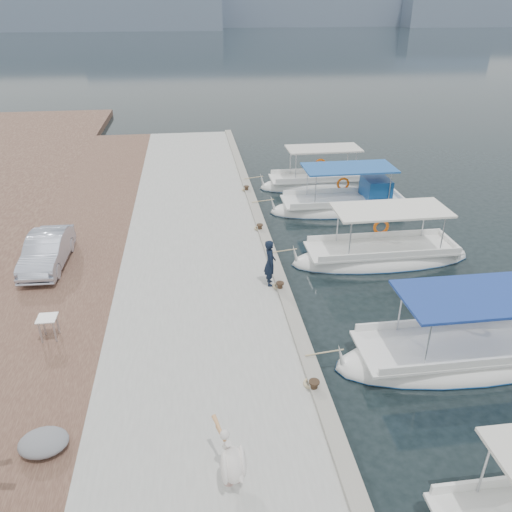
{
  "coord_description": "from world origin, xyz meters",
  "views": [
    {
      "loc": [
        -3.11,
        -13.0,
        9.45
      ],
      "look_at": [
        -1.0,
        2.86,
        1.2
      ],
      "focal_mm": 35.0,
      "sensor_mm": 36.0,
      "label": 1
    }
  ],
  "objects_px": {
    "fishing_caique_d": "(344,206)",
    "pelican": "(232,462)",
    "fishing_caique_e": "(318,185)",
    "parked_car": "(47,251)",
    "fishing_caique_c": "(381,258)",
    "fisherman": "(270,263)",
    "fishing_caique_b": "(464,356)"
  },
  "relations": [
    {
      "from": "fishing_caique_d",
      "to": "fishing_caique_e",
      "type": "bearing_deg",
      "value": 96.92
    },
    {
      "from": "parked_car",
      "to": "pelican",
      "type": "bearing_deg",
      "value": -58.58
    },
    {
      "from": "fishing_caique_c",
      "to": "fishing_caique_d",
      "type": "bearing_deg",
      "value": 88.99
    },
    {
      "from": "fishing_caique_d",
      "to": "parked_car",
      "type": "height_order",
      "value": "fishing_caique_d"
    },
    {
      "from": "fishing_caique_e",
      "to": "fisherman",
      "type": "bearing_deg",
      "value": -112.19
    },
    {
      "from": "fishing_caique_b",
      "to": "fisherman",
      "type": "bearing_deg",
      "value": 140.21
    },
    {
      "from": "pelican",
      "to": "parked_car",
      "type": "bearing_deg",
      "value": 120.04
    },
    {
      "from": "fishing_caique_c",
      "to": "pelican",
      "type": "distance_m",
      "value": 12.24
    },
    {
      "from": "fishing_caique_b",
      "to": "pelican",
      "type": "bearing_deg",
      "value": -152.81
    },
    {
      "from": "fishing_caique_e",
      "to": "fishing_caique_d",
      "type": "bearing_deg",
      "value": -83.08
    },
    {
      "from": "fishing_caique_b",
      "to": "parked_car",
      "type": "height_order",
      "value": "fishing_caique_b"
    },
    {
      "from": "fishing_caique_c",
      "to": "parked_car",
      "type": "bearing_deg",
      "value": 178.48
    },
    {
      "from": "fishing_caique_d",
      "to": "fishing_caique_c",
      "type": "bearing_deg",
      "value": -91.01
    },
    {
      "from": "fishing_caique_d",
      "to": "fisherman",
      "type": "xyz_separation_m",
      "value": [
        -5.0,
        -7.6,
        1.16
      ]
    },
    {
      "from": "fishing_caique_e",
      "to": "fisherman",
      "type": "xyz_separation_m",
      "value": [
        -4.57,
        -11.19,
        1.22
      ]
    },
    {
      "from": "parked_car",
      "to": "fishing_caique_d",
      "type": "bearing_deg",
      "value": 22.92
    },
    {
      "from": "fishing_caique_e",
      "to": "parked_car",
      "type": "distance_m",
      "value": 15.37
    },
    {
      "from": "fishing_caique_c",
      "to": "fisherman",
      "type": "distance_m",
      "value": 5.48
    },
    {
      "from": "fishing_caique_d",
      "to": "fishing_caique_e",
      "type": "distance_m",
      "value": 3.63
    },
    {
      "from": "fishing_caique_b",
      "to": "fishing_caique_c",
      "type": "relative_size",
      "value": 1.06
    },
    {
      "from": "pelican",
      "to": "fisherman",
      "type": "bearing_deg",
      "value": 75.65
    },
    {
      "from": "fishing_caique_d",
      "to": "pelican",
      "type": "bearing_deg",
      "value": -114.37
    },
    {
      "from": "fishing_caique_d",
      "to": "pelican",
      "type": "distance_m",
      "value": 17.07
    },
    {
      "from": "fishing_caique_c",
      "to": "fishing_caique_d",
      "type": "height_order",
      "value": "same"
    },
    {
      "from": "fishing_caique_e",
      "to": "fisherman",
      "type": "distance_m",
      "value": 12.15
    },
    {
      "from": "fishing_caique_e",
      "to": "parked_car",
      "type": "relative_size",
      "value": 1.81
    },
    {
      "from": "fishing_caique_d",
      "to": "fishing_caique_e",
      "type": "relative_size",
      "value": 1.1
    },
    {
      "from": "pelican",
      "to": "fishing_caique_d",
      "type": "bearing_deg",
      "value": 65.63
    },
    {
      "from": "pelican",
      "to": "fishing_caique_c",
      "type": "bearing_deg",
      "value": 55.36
    },
    {
      "from": "fishing_caique_e",
      "to": "parked_car",
      "type": "height_order",
      "value": "fishing_caique_e"
    },
    {
      "from": "pelican",
      "to": "parked_car",
      "type": "distance_m",
      "value": 11.99
    },
    {
      "from": "parked_car",
      "to": "fishing_caique_e",
      "type": "bearing_deg",
      "value": 36.14
    }
  ]
}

